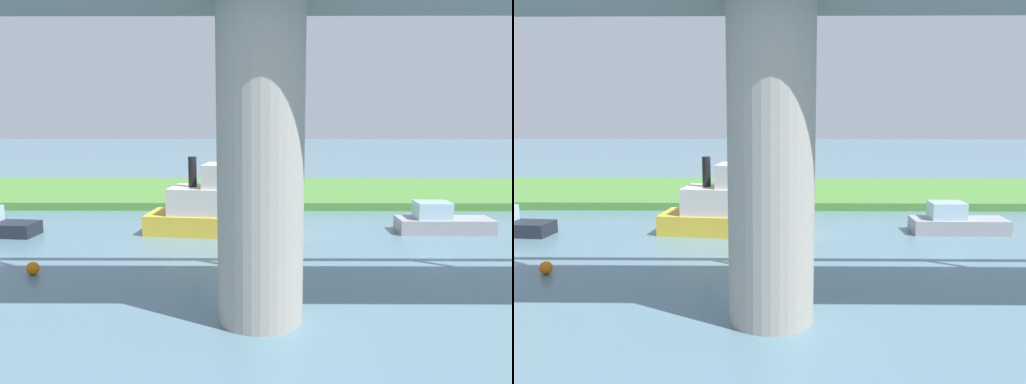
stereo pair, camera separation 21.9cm
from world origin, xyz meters
The scene contains 8 objects.
ground_plane centered at (0.00, 0.00, 0.00)m, with size 160.00×160.00×0.00m, color slate.
grassy_bank centered at (0.00, -6.00, 0.25)m, with size 80.00×12.00×0.50m, color #4C8438.
bridge_pylon centered at (-1.89, 17.01, 4.60)m, with size 2.55×2.55×9.20m, color #9E998E.
person_on_bank centered at (0.32, -3.27, 1.20)m, with size 0.43×0.43×1.39m.
mooring_post centered at (0.18, -1.71, 0.94)m, with size 0.20×0.20×0.88m, color brown.
motorboat_white centered at (-0.23, 5.94, 1.45)m, with size 7.93×3.46×3.93m.
pontoon_yellow centered at (-11.25, 5.65, 0.57)m, with size 4.82×1.74×1.60m.
marker_buoy centered at (6.87, 12.77, 0.25)m, with size 0.50×0.50×0.50m, color orange.
Camera 2 is at (-2.09, 31.99, 6.30)m, focal length 36.49 mm.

